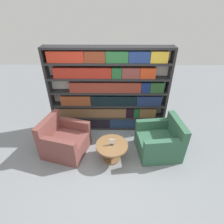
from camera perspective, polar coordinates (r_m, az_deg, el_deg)
ground_plane at (r=3.79m, az=-1.51°, el=-17.93°), size 14.00×14.00×0.00m
bookshelf at (r=4.30m, az=-1.10°, el=6.43°), size 2.87×0.30×2.12m
armchair_left at (r=4.09m, az=-15.32°, el=-9.06°), size 1.07×1.04×0.82m
armchair_right at (r=4.07m, az=15.35°, el=-9.28°), size 0.96×0.93×0.82m
coffee_table at (r=3.76m, az=-0.06°, el=-11.88°), size 0.67×0.67×0.41m
table_sign at (r=3.64m, az=-0.07°, el=-9.87°), size 0.11×0.06×0.15m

